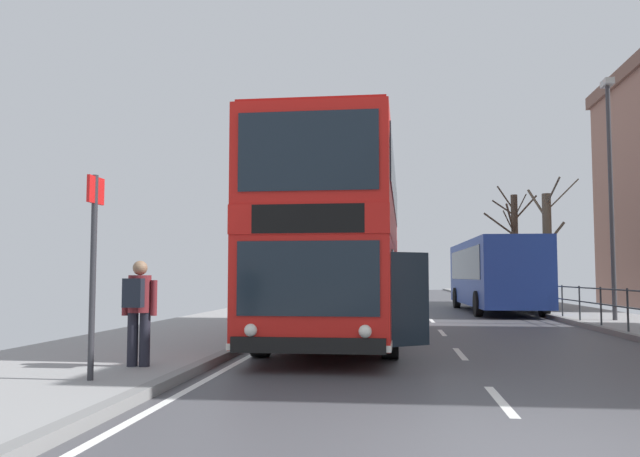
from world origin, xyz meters
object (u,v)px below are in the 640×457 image
object	(u,v)px
bus_stop_sign_near	(94,253)
bare_tree_far_01	(514,244)
double_decker_bus_main	(342,244)
background_bus_far_lane	(494,273)
bare_tree_far_00	(548,246)
street_lamp_far_side	(610,179)
pedestrian_with_backpack	(139,305)

from	to	relation	value
bus_stop_sign_near	bare_tree_far_01	world-z (taller)	bare_tree_far_01
double_decker_bus_main	background_bus_far_lane	xyz separation A→B (m)	(5.44, 13.14, -0.63)
bare_tree_far_00	double_decker_bus_main	bearing A→B (deg)	-118.62
background_bus_far_lane	street_lamp_far_side	xyz separation A→B (m)	(2.59, -7.18, 2.93)
bare_tree_far_00	pedestrian_with_backpack	bearing A→B (deg)	-117.31
bare_tree_far_01	pedestrian_with_backpack	bearing A→B (deg)	-110.95
background_bus_far_lane	bare_tree_far_00	size ratio (longest dim) A/B	1.84
background_bus_far_lane	street_lamp_far_side	distance (m)	8.17
pedestrian_with_backpack	bare_tree_far_00	xyz separation A→B (m)	(10.65, 20.63, 1.77)
background_bus_far_lane	street_lamp_far_side	world-z (taller)	street_lamp_far_side
double_decker_bus_main	pedestrian_with_backpack	xyz separation A→B (m)	(-2.60, -5.87, -1.20)
background_bus_far_lane	pedestrian_with_backpack	world-z (taller)	background_bus_far_lane
bus_stop_sign_near	street_lamp_far_side	world-z (taller)	street_lamp_far_side
bare_tree_far_01	double_decker_bus_main	bearing A→B (deg)	-110.11
pedestrian_with_backpack	bus_stop_sign_near	world-z (taller)	bus_stop_sign_near
bare_tree_far_00	street_lamp_far_side	bearing A→B (deg)	-90.14
street_lamp_far_side	bare_tree_far_01	bearing A→B (deg)	91.04
double_decker_bus_main	bus_stop_sign_near	xyz separation A→B (m)	(-2.71, -7.15, -0.47)
pedestrian_with_backpack	street_lamp_far_side	world-z (taller)	street_lamp_far_side
pedestrian_with_backpack	bare_tree_far_00	size ratio (longest dim) A/B	0.27
bare_tree_far_00	bus_stop_sign_near	bearing A→B (deg)	-116.16
background_bus_far_lane	bare_tree_far_00	distance (m)	3.30
double_decker_bus_main	bare_tree_far_01	xyz separation A→B (m)	(7.76, 21.19, 1.00)
bus_stop_sign_near	bare_tree_far_00	xyz separation A→B (m)	(10.76, 21.91, 1.04)
background_bus_far_lane	pedestrian_with_backpack	distance (m)	20.65
double_decker_bus_main	pedestrian_with_backpack	distance (m)	6.53
street_lamp_far_side	background_bus_far_lane	bearing A→B (deg)	109.87
pedestrian_with_backpack	bare_tree_far_01	world-z (taller)	bare_tree_far_01
pedestrian_with_backpack	street_lamp_far_side	xyz separation A→B (m)	(10.63, 11.83, 3.49)
double_decker_bus_main	bare_tree_far_00	xyz separation A→B (m)	(8.05, 14.76, 0.58)
pedestrian_with_backpack	bus_stop_sign_near	size ratio (longest dim) A/B	0.59
double_decker_bus_main	bare_tree_far_00	bearing A→B (deg)	61.38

